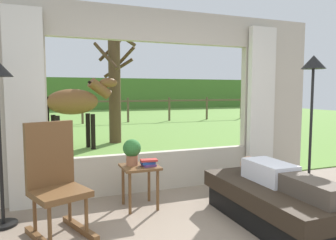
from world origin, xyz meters
TOP-DOWN VIEW (x-y plane):
  - back_wall_with_window at (0.00, 2.26)m, footprint 5.20×0.12m
  - curtain_panel_left at (-1.69, 2.12)m, footprint 0.44×0.10m
  - curtain_panel_right at (1.69, 2.12)m, footprint 0.44×0.10m
  - outdoor_pasture_lawn at (0.00, 13.16)m, footprint 36.00×21.68m
  - distant_hill_ridge at (0.00, 23.00)m, footprint 36.00×2.00m
  - recliner_sofa at (0.83, 0.66)m, footprint 0.92×1.71m
  - reclining_person at (0.83, 0.61)m, footprint 0.35×1.43m
  - rocking_chair at (-1.41, 1.25)m, footprint 0.68×0.80m
  - side_table at (-0.42, 1.65)m, footprint 0.44×0.44m
  - potted_plant at (-0.50, 1.71)m, footprint 0.22×0.22m
  - book_stack at (-0.33, 1.59)m, footprint 0.21×0.15m
  - floor_lamp_right at (1.90, 1.30)m, footprint 0.32×0.32m
  - horse at (-0.78, 5.81)m, footprint 1.82×0.85m
  - pasture_tree at (0.29, 6.54)m, footprint 1.14×1.14m
  - pasture_fence_line at (0.00, 11.98)m, footprint 16.10×0.10m

SIDE VIEW (x-z plane):
  - outdoor_pasture_lawn at x=0.00m, z-range 0.00..0.02m
  - recliner_sofa at x=0.83m, z-range 0.01..0.43m
  - side_table at x=-0.42m, z-range 0.17..0.69m
  - reclining_person at x=0.83m, z-range 0.41..0.63m
  - rocking_chair at x=-1.41m, z-range -0.01..1.11m
  - book_stack at x=-0.33m, z-range 0.52..0.60m
  - potted_plant at x=-0.50m, z-range 0.54..0.86m
  - pasture_fence_line at x=0.00m, z-range 0.19..1.29m
  - horse at x=-0.78m, z-range 0.29..2.02m
  - curtain_panel_left at x=-1.69m, z-range 0.00..2.40m
  - curtain_panel_right at x=1.69m, z-range 0.00..2.40m
  - distant_hill_ridge at x=0.00m, z-range 0.00..2.40m
  - back_wall_with_window at x=0.00m, z-range -0.03..2.52m
  - floor_lamp_right at x=1.90m, z-range 0.58..2.48m
  - pasture_tree at x=0.29m, z-range 0.11..3.19m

